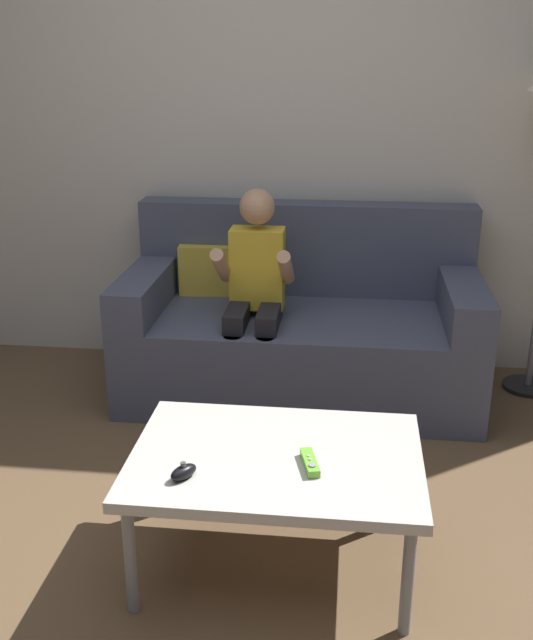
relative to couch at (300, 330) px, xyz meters
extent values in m
plane|color=brown|center=(-0.18, -1.53, -0.30)|extent=(9.04, 9.04, 0.00)
cube|color=beige|center=(-0.18, 0.39, 0.95)|extent=(4.52, 0.05, 2.50)
cube|color=#474C60|center=(0.01, -0.06, -0.10)|extent=(1.64, 0.80, 0.41)
cube|color=#474C60|center=(0.01, 0.26, 0.33)|extent=(1.64, 0.16, 0.45)
cube|color=#474C60|center=(-0.72, -0.06, 0.20)|extent=(0.18, 0.80, 0.18)
cube|color=#474C60|center=(0.74, -0.06, 0.20)|extent=(0.18, 0.80, 0.18)
cube|color=gold|center=(-0.46, 0.18, 0.23)|extent=(0.32, 0.14, 0.25)
cylinder|color=black|center=(-0.26, -0.39, -0.10)|extent=(0.08, 0.08, 0.41)
cylinder|color=black|center=(-0.12, -0.39, -0.10)|extent=(0.08, 0.08, 0.41)
cube|color=black|center=(-0.26, -0.25, 0.14)|extent=(0.09, 0.30, 0.09)
cube|color=black|center=(-0.12, -0.25, 0.14)|extent=(0.09, 0.30, 0.09)
cube|color=gold|center=(-0.19, -0.10, 0.33)|extent=(0.24, 0.14, 0.36)
cylinder|color=tan|center=(-0.33, -0.23, 0.37)|extent=(0.06, 0.26, 0.21)
cylinder|color=tan|center=(-0.05, -0.23, 0.37)|extent=(0.06, 0.26, 0.21)
sphere|color=tan|center=(-0.19, -0.10, 0.61)|extent=(0.16, 0.16, 0.16)
cube|color=beige|center=(0.02, -1.33, 0.08)|extent=(0.89, 0.63, 0.04)
cylinder|color=gray|center=(-0.37, -1.59, -0.12)|extent=(0.04, 0.04, 0.36)
cylinder|color=gray|center=(0.42, -1.59, -0.12)|extent=(0.04, 0.04, 0.36)
cylinder|color=gray|center=(-0.37, -1.06, -0.12)|extent=(0.04, 0.04, 0.36)
cylinder|color=gray|center=(0.42, -1.06, -0.12)|extent=(0.04, 0.04, 0.36)
cube|color=#72C638|center=(0.13, -1.39, 0.11)|extent=(0.07, 0.14, 0.02)
cylinder|color=#99999E|center=(0.14, -1.42, 0.12)|extent=(0.02, 0.02, 0.00)
cylinder|color=silver|center=(0.13, -1.39, 0.12)|extent=(0.01, 0.01, 0.00)
cylinder|color=silver|center=(0.13, -1.37, 0.12)|extent=(0.01, 0.01, 0.00)
ellipsoid|color=black|center=(-0.23, -1.49, 0.12)|extent=(0.09, 0.10, 0.04)
cylinder|color=#4C4C51|center=(-0.23, -1.49, 0.14)|extent=(0.02, 0.02, 0.01)
cylinder|color=black|center=(1.11, 0.12, -0.29)|extent=(0.24, 0.24, 0.02)
camera|label=1|loc=(0.22, -3.32, 1.27)|focal=41.92mm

